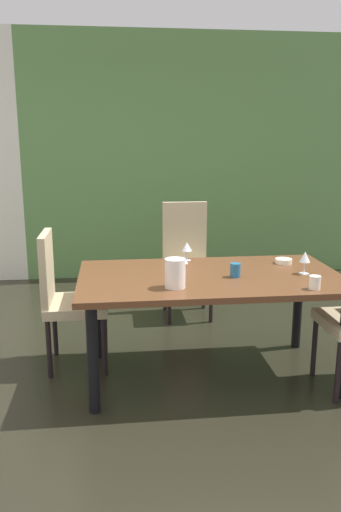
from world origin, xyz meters
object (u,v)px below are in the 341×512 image
at_px(serving_bowl_right, 284,261).
at_px(cup_front, 315,283).
at_px(cup_north, 235,270).
at_px(chair_left_far, 65,294).
at_px(wine_glass_south, 305,258).
at_px(pitcher_west, 175,273).
at_px(dining_table, 210,286).
at_px(chair_head_far, 186,255).
at_px(wine_glass_near_window, 187,247).

height_order(serving_bowl_right, cup_front, cup_front).
relative_size(serving_bowl_right, cup_front, 1.47).
bearing_deg(serving_bowl_right, cup_north, -144.41).
distance_m(chair_left_far, wine_glass_south, 1.70).
bearing_deg(pitcher_west, cup_north, 24.25).
distance_m(dining_table, chair_left_far, 1.05).
bearing_deg(serving_bowl_right, chair_head_far, 118.61).
xyz_separation_m(chair_head_far, wine_glass_south, (0.61, -1.34, 0.28)).
height_order(dining_table, wine_glass_near_window, wine_glass_near_window).
bearing_deg(chair_left_far, chair_head_far, 134.65).
xyz_separation_m(wine_glass_south, cup_front, (-0.07, -0.34, -0.07)).
bearing_deg(chair_left_far, cup_north, 73.25).
xyz_separation_m(wine_glass_near_window, cup_front, (0.67, -0.81, -0.06)).
relative_size(serving_bowl_right, pitcher_west, 0.67).
height_order(chair_left_far, wine_glass_near_window, chair_left_far).
distance_m(wine_glass_south, wine_glass_near_window, 0.87).
xyz_separation_m(wine_glass_south, cup_north, (-0.48, -0.02, -0.07)).
bearing_deg(dining_table, wine_glass_near_window, 103.63).
distance_m(dining_table, cup_front, 0.70).
bearing_deg(wine_glass_south, wine_glass_near_window, 147.79).
distance_m(cup_north, pitcher_west, 0.47).
xyz_separation_m(serving_bowl_right, cup_north, (-0.44, -0.32, 0.03)).
relative_size(cup_north, pitcher_west, 0.50).
bearing_deg(cup_north, pitcher_west, -155.75).
bearing_deg(dining_table, cup_front, -34.48).
relative_size(wine_glass_near_window, cup_front, 1.67).
distance_m(wine_glass_near_window, cup_front, 1.05).
bearing_deg(chair_head_far, cup_front, 107.94).
relative_size(dining_table, pitcher_west, 9.61).
relative_size(wine_glass_south, wine_glass_near_window, 1.11).
height_order(dining_table, cup_front, cup_front).
bearing_deg(cup_front, wine_glass_south, 79.07).
distance_m(dining_table, wine_glass_near_window, 0.47).
bearing_deg(cup_front, chair_left_far, 156.90).
distance_m(chair_head_far, cup_north, 1.39).
xyz_separation_m(chair_left_far, wine_glass_near_window, (0.90, 0.14, 0.29)).
xyz_separation_m(chair_left_far, pitcher_west, (0.73, -0.54, 0.28)).
relative_size(chair_head_far, chair_left_far, 1.06).
bearing_deg(pitcher_west, serving_bowl_right, 30.35).
height_order(dining_table, chair_head_far, chair_head_far).
relative_size(chair_left_far, serving_bowl_right, 8.07).
bearing_deg(serving_bowl_right, chair_left_far, 178.88).
height_order(chair_head_far, cup_north, chair_head_far).
distance_m(serving_bowl_right, cup_north, 0.55).
bearing_deg(chair_head_far, serving_bowl_right, 118.61).
bearing_deg(pitcher_west, chair_left_far, 143.54).
distance_m(dining_table, cup_north, 0.21).
xyz_separation_m(chair_head_far, pitcher_west, (-0.30, -1.56, 0.26)).
height_order(wine_glass_near_window, cup_north, wine_glass_near_window).
distance_m(dining_table, wine_glass_south, 0.67).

